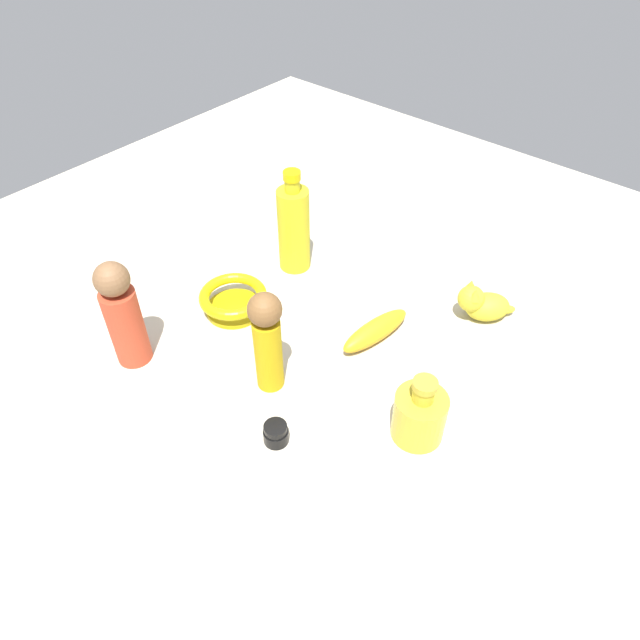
# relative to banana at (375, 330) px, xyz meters

# --- Properties ---
(ground) EXTENTS (2.00, 2.00, 0.00)m
(ground) POSITION_rel_banana_xyz_m (0.09, 0.07, -0.02)
(ground) COLOR #BCB29E
(banana) EXTENTS (0.07, 0.18, 0.04)m
(banana) POSITION_rel_banana_xyz_m (0.00, 0.00, 0.00)
(banana) COLOR gold
(banana) RESTS_ON ground
(bottle_tall) EXTENTS (0.07, 0.07, 0.24)m
(bottle_tall) POSITION_rel_banana_xyz_m (0.29, -0.07, 0.08)
(bottle_tall) COLOR gold
(bottle_tall) RESTS_ON ground
(person_figure_child) EXTENTS (0.09, 0.09, 0.23)m
(person_figure_child) POSITION_rel_banana_xyz_m (0.33, 0.35, 0.09)
(person_figure_child) COLOR #BC3E25
(person_figure_child) RESTS_ON ground
(person_figure_adult) EXTENTS (0.07, 0.07, 0.22)m
(person_figure_adult) POSITION_rel_banana_xyz_m (0.08, 0.22, 0.09)
(person_figure_adult) COLOR #BE9B0E
(person_figure_adult) RESTS_ON ground
(nail_polish_jar) EXTENTS (0.04, 0.04, 0.04)m
(nail_polish_jar) POSITION_rel_banana_xyz_m (-0.02, 0.31, -0.00)
(nail_polish_jar) COLOR black
(nail_polish_jar) RESTS_ON ground
(bowl) EXTENTS (0.14, 0.14, 0.05)m
(bowl) POSITION_rel_banana_xyz_m (0.28, 0.13, 0.01)
(bowl) COLOR #B59E0C
(bowl) RESTS_ON ground
(bottle_short) EXTENTS (0.09, 0.09, 0.13)m
(bottle_short) POSITION_rel_banana_xyz_m (-0.19, 0.14, 0.03)
(bottle_short) COLOR gold
(bottle_short) RESTS_ON ground
(cat_figurine) EXTENTS (0.11, 0.11, 0.09)m
(cat_figurine) POSITION_rel_banana_xyz_m (-0.13, -0.19, 0.02)
(cat_figurine) COLOR gold
(cat_figurine) RESTS_ON ground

